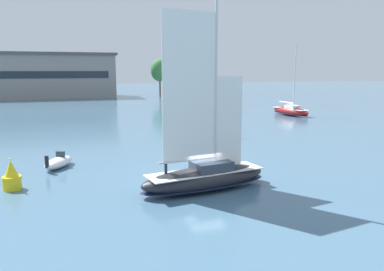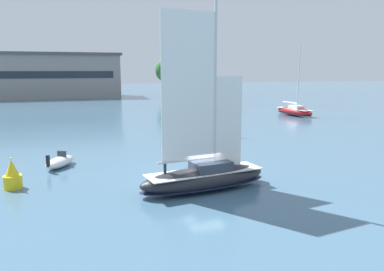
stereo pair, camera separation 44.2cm
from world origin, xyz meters
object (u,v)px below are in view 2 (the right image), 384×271
tree_shore_center (164,70)px  sailboat_moored_near_marina (294,111)px  sailboat_moored_mid_channel (201,128)px  channel_buoy (12,176)px  sailboat_main (205,175)px  tree_shore_left (205,68)px  motor_tender (60,162)px

tree_shore_center → sailboat_moored_near_marina: bearing=-77.8°
sailboat_moored_mid_channel → sailboat_moored_near_marina: bearing=30.6°
sailboat_moored_near_marina → channel_buoy: size_ratio=5.58×
sailboat_moored_near_marina → sailboat_moored_mid_channel: bearing=-149.4°
sailboat_main → sailboat_moored_near_marina: sailboat_main is taller
tree_shore_left → sailboat_moored_mid_channel: 69.83m
motor_tender → channel_buoy: channel_buoy is taller
sailboat_moored_mid_channel → motor_tender: sailboat_moored_mid_channel is taller
sailboat_moored_mid_channel → motor_tender: 21.20m
motor_tender → channel_buoy: size_ratio=1.76×
tree_shore_center → sailboat_moored_near_marina: sailboat_moored_near_marina is taller
sailboat_moored_near_marina → sailboat_moored_mid_channel: 25.85m
tree_shore_center → channel_buoy: tree_shore_center is taller
channel_buoy → sailboat_main: bearing=-17.9°
sailboat_moored_mid_channel → channel_buoy: size_ratio=3.77×
tree_shore_left → tree_shore_center: size_ratio=1.07×
tree_shore_center → sailboat_moored_mid_channel: (-10.63, -67.04, -7.22)m
tree_shore_left → sailboat_moored_near_marina: size_ratio=0.98×
tree_shore_center → sailboat_main: (-17.71, -89.13, -6.90)m
tree_shore_center → channel_buoy: bearing=-109.8°
tree_shore_left → sailboat_main: (-30.27, -87.49, -7.48)m
sailboat_main → motor_tender: size_ratio=3.34×
sailboat_main → motor_tender: bearing=136.5°
sailboat_main → motor_tender: (-9.89, 9.39, -0.59)m
tree_shore_center → motor_tender: size_ratio=2.89×
tree_shore_center → sailboat_main: sailboat_main is taller
channel_buoy → sailboat_moored_near_marina: bearing=36.4°
tree_shore_left → motor_tender: (-40.16, -78.10, -8.07)m
sailboat_main → sailboat_moored_mid_channel: sailboat_main is taller
sailboat_moored_near_marina → channel_buoy: (-42.15, -31.10, 0.05)m
tree_shore_center → sailboat_moored_near_marina: size_ratio=0.91×
sailboat_main → sailboat_moored_near_marina: bearing=50.2°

